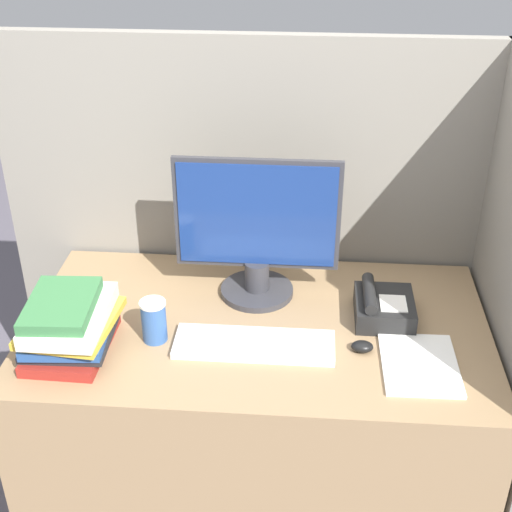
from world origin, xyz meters
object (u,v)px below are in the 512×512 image
Objects in this scene: monitor at (257,235)px; desk_telephone at (383,307)px; mouse at (362,347)px; keyboard at (254,344)px; book_stack at (69,325)px; coffee_cup at (154,321)px.

monitor reaches higher than desk_telephone.
keyboard is at bearing -178.62° from mouse.
mouse is 0.18m from desk_telephone.
book_stack is at bearing -165.38° from desk_telephone.
monitor is 0.61m from book_stack.
mouse reaches higher than keyboard.
book_stack is at bearing -173.93° from keyboard.
coffee_cup is 0.66× the size of desk_telephone.
mouse is 0.82m from book_stack.
book_stack is 0.91m from desk_telephone.
desk_telephone reaches higher than mouse.
book_stack is (-0.22, -0.07, 0.02)m from coffee_cup.
desk_telephone is (0.66, 0.16, -0.03)m from coffee_cup.
mouse is at bearing -111.91° from desk_telephone.
monitor is 0.46m from mouse.
coffee_cup is at bearing -135.76° from monitor.
desk_telephone is (0.38, -0.11, -0.17)m from monitor.
desk_telephone is at bearing 25.22° from keyboard.
keyboard is at bearing -3.34° from coffee_cup.
monitor reaches higher than book_stack.
book_stack is 1.54× the size of desk_telephone.
coffee_cup is 0.43× the size of book_stack.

